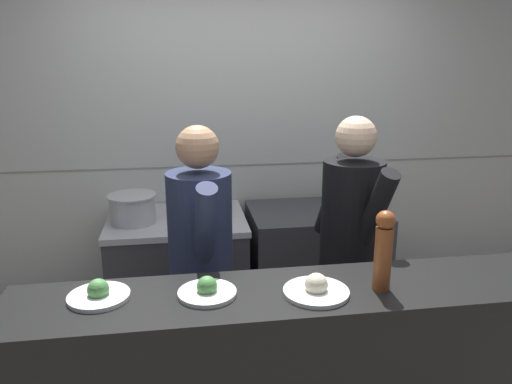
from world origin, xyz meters
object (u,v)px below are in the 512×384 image
object	(u,v)px
pepper_mill	(383,249)
chef_sous	(350,247)
plated_dish_dessert	(316,289)
sauce_pot	(203,199)
plated_dish_appetiser	(207,291)
oven_range	(179,278)
stock_pot	(133,208)
chef_head_cook	(201,263)
plated_dish_main	(99,294)

from	to	relation	value
pepper_mill	chef_sous	size ratio (longest dim) A/B	0.21
plated_dish_dessert	pepper_mill	bearing A→B (deg)	0.49
sauce_pot	plated_dish_appetiser	bearing A→B (deg)	-92.17
oven_range	plated_dish_appetiser	xyz separation A→B (m)	(0.13, -1.40, 0.59)
stock_pot	sauce_pot	size ratio (longest dim) A/B	1.26
pepper_mill	chef_sous	xyz separation A→B (m)	(0.12, 0.71, -0.28)
plated_dish_appetiser	plated_dish_dessert	xyz separation A→B (m)	(0.44, -0.06, 0.00)
plated_dish_appetiser	pepper_mill	size ratio (longest dim) A/B	0.70
pepper_mill	oven_range	bearing A→B (deg)	119.89
sauce_pot	chef_head_cook	size ratio (longest dim) A/B	0.15
stock_pot	chef_head_cook	distance (m)	0.87
stock_pot	chef_sous	size ratio (longest dim) A/B	0.19
plated_dish_main	sauce_pot	bearing A→B (deg)	71.34
plated_dish_main	chef_sous	world-z (taller)	chef_sous
oven_range	plated_dish_dessert	bearing A→B (deg)	-68.93
chef_head_cook	chef_sous	xyz separation A→B (m)	(0.83, 0.06, 0.01)
oven_range	chef_head_cook	size ratio (longest dim) A/B	0.57
pepper_mill	stock_pot	bearing A→B (deg)	128.40
plated_dish_main	pepper_mill	bearing A→B (deg)	-4.59
sauce_pot	chef_sous	distance (m)	1.12
oven_range	sauce_pot	size ratio (longest dim) A/B	3.72
plated_dish_main	chef_head_cook	xyz separation A→B (m)	(0.43, 0.55, -0.14)
oven_range	chef_sous	distance (m)	1.30
stock_pot	sauce_pot	distance (m)	0.47
chef_head_cook	sauce_pot	bearing A→B (deg)	81.73
plated_dish_appetiser	plated_dish_main	bearing A→B (deg)	175.18
plated_dish_main	chef_sous	distance (m)	1.40
pepper_mill	chef_sous	world-z (taller)	chef_sous
sauce_pot	chef_sous	size ratio (longest dim) A/B	0.15
stock_pot	plated_dish_main	distance (m)	1.32
chef_sous	stock_pot	bearing A→B (deg)	136.66
sauce_pot	oven_range	bearing A→B (deg)	-161.87
sauce_pot	pepper_mill	world-z (taller)	pepper_mill
pepper_mill	plated_dish_appetiser	bearing A→B (deg)	175.55
pepper_mill	chef_sous	bearing A→B (deg)	80.45
plated_dish_main	plated_dish_dessert	xyz separation A→B (m)	(0.86, -0.09, 0.00)
sauce_pot	chef_sous	xyz separation A→B (m)	(0.77, -0.81, -0.08)
plated_dish_appetiser	pepper_mill	bearing A→B (deg)	-4.45
plated_dish_dessert	oven_range	bearing A→B (deg)	111.07
sauce_pot	plated_dish_main	world-z (taller)	plated_dish_main
stock_pot	pepper_mill	xyz separation A→B (m)	(1.12, -1.41, 0.21)
chef_sous	oven_range	bearing A→B (deg)	128.14
plated_dish_main	plated_dish_appetiser	world-z (taller)	plated_dish_main
sauce_pot	chef_sous	world-z (taller)	chef_sous
chef_sous	pepper_mill	bearing A→B (deg)	-113.30
plated_dish_appetiser	plated_dish_dessert	size ratio (longest dim) A/B	0.88
plated_dish_main	chef_sous	bearing A→B (deg)	26.13
stock_pot	chef_sous	xyz separation A→B (m)	(1.23, -0.70, -0.07)
plated_dish_dessert	chef_sous	world-z (taller)	chef_sous
chef_head_cook	pepper_mill	bearing A→B (deg)	-46.89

